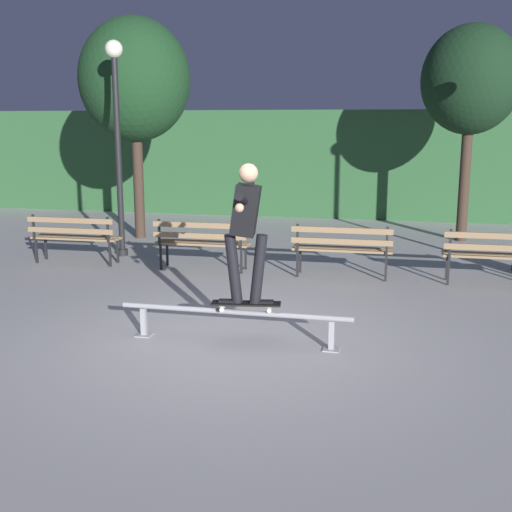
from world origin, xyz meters
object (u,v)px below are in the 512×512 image
at_px(park_bench_leftmost, 74,234).
at_px(lamp_post_left, 117,122).
at_px(skateboarder, 246,222).
at_px(skateboard, 246,304).
at_px(tree_far_left, 135,80).
at_px(park_bench_rightmost, 497,252).
at_px(park_bench_left_center, 202,239).
at_px(grind_rail, 234,317).
at_px(tree_far_right, 471,81).
at_px(park_bench_right_center, 342,245).

distance_m(park_bench_leftmost, lamp_post_left, 2.19).
bearing_deg(skateboarder, skateboard, -171.60).
bearing_deg(skateboarder, tree_far_left, 122.34).
bearing_deg(park_bench_leftmost, park_bench_rightmost, 0.00).
bearing_deg(lamp_post_left, tree_far_left, 102.88).
bearing_deg(skateboarder, park_bench_left_center, 115.34).
xyz_separation_m(park_bench_left_center, park_bench_rightmost, (4.71, 0.00, 0.00)).
xyz_separation_m(park_bench_left_center, lamp_post_left, (-1.85, 0.87, 1.94)).
relative_size(grind_rail, park_bench_rightmost, 1.68).
distance_m(park_bench_left_center, tree_far_right, 6.59).
distance_m(skateboard, tree_far_left, 7.80).
xyz_separation_m(tree_far_right, tree_far_left, (-6.78, -1.20, 0.03)).
bearing_deg(grind_rail, park_bench_right_center, 75.34).
relative_size(skateboard, park_bench_rightmost, 0.50).
height_order(grind_rail, skateboarder, skateboarder).
xyz_separation_m(park_bench_leftmost, park_bench_right_center, (4.71, 0.00, 0.00)).
bearing_deg(grind_rail, tree_far_right, 67.44).
bearing_deg(park_bench_leftmost, park_bench_right_center, 0.00).
xyz_separation_m(skateboarder, park_bench_rightmost, (3.10, 3.39, -0.86)).
xyz_separation_m(park_bench_rightmost, tree_far_left, (-6.98, 2.74, 2.78)).
distance_m(grind_rail, park_bench_rightmost, 4.70).
xyz_separation_m(park_bench_rightmost, lamp_post_left, (-6.56, 0.87, 1.94)).
height_order(park_bench_left_center, park_bench_right_center, same).
bearing_deg(lamp_post_left, skateboard, -51.02).
relative_size(park_bench_right_center, tree_far_left, 0.35).
bearing_deg(grind_rail, skateboarder, 0.17).
bearing_deg(tree_far_left, park_bench_right_center, -30.61).
distance_m(park_bench_right_center, park_bench_rightmost, 2.35).
distance_m(grind_rail, park_bench_right_center, 3.51).
xyz_separation_m(park_bench_left_center, tree_far_right, (4.51, 3.93, 2.75)).
bearing_deg(tree_far_right, park_bench_right_center, -118.74).
distance_m(park_bench_leftmost, tree_far_right, 8.38).
bearing_deg(park_bench_left_center, tree_far_left, 129.72).
distance_m(park_bench_left_center, park_bench_right_center, 2.35).
bearing_deg(tree_far_left, park_bench_left_center, -50.28).
height_order(grind_rail, skateboard, skateboard).
xyz_separation_m(skateboard, tree_far_right, (2.91, 7.33, 2.82)).
height_order(grind_rail, park_bench_left_center, park_bench_left_center).
relative_size(park_bench_rightmost, lamp_post_left, 0.41).
xyz_separation_m(grind_rail, lamp_post_left, (-3.31, 4.27, 2.18)).
bearing_deg(tree_far_left, park_bench_rightmost, -21.41).
distance_m(park_bench_leftmost, park_bench_right_center, 4.71).
height_order(tree_far_right, lamp_post_left, tree_far_right).
bearing_deg(skateboard, park_bench_rightmost, 47.54).
height_order(park_bench_leftmost, tree_far_right, tree_far_right).
distance_m(skateboarder, park_bench_left_center, 3.85).
height_order(skateboard, park_bench_leftmost, park_bench_leftmost).
height_order(park_bench_rightmost, tree_far_right, tree_far_right).
xyz_separation_m(park_bench_leftmost, tree_far_left, (0.08, 2.74, 2.78)).
relative_size(park_bench_rightmost, tree_far_right, 0.36).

